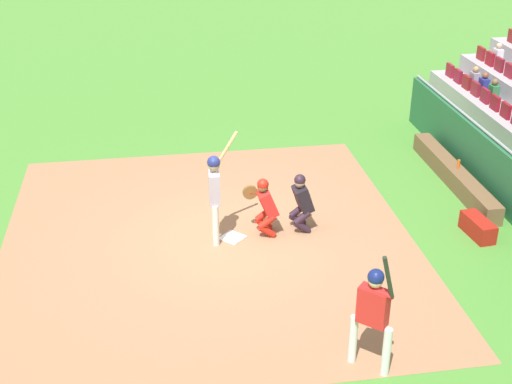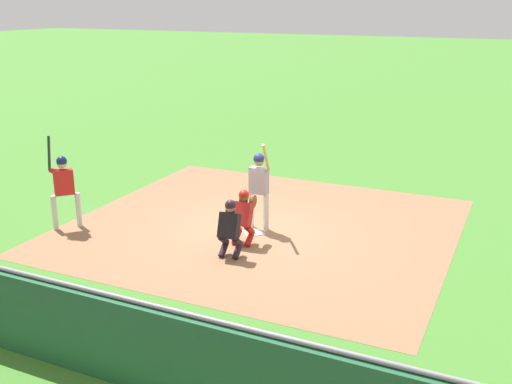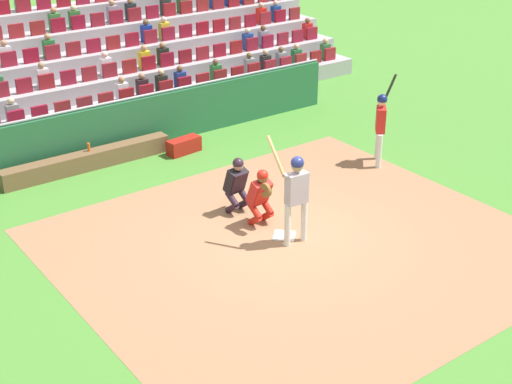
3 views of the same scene
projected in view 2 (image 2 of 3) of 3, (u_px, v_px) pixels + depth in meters
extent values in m
plane|color=#468430|center=(253.00, 233.00, 14.49)|extent=(160.00, 160.00, 0.00)
cube|color=#976C4C|center=(262.00, 226.00, 14.92)|extent=(9.14, 8.45, 0.01)
cube|color=white|center=(253.00, 232.00, 14.49)|extent=(0.62, 0.62, 0.02)
cylinder|color=silver|center=(252.00, 210.00, 14.75)|extent=(0.14, 0.14, 0.90)
cylinder|color=silver|center=(266.00, 212.00, 14.57)|extent=(0.14, 0.14, 0.90)
cube|color=#A294A3|center=(259.00, 181.00, 14.42)|extent=(0.45, 0.25, 0.64)
sphere|color=#9E8255|center=(259.00, 161.00, 14.28)|extent=(0.23, 0.23, 0.23)
sphere|color=navy|center=(259.00, 159.00, 14.26)|extent=(0.26, 0.26, 0.26)
cylinder|color=#A294A3|center=(260.00, 169.00, 14.29)|extent=(0.48, 0.17, 0.14)
cylinder|color=#A294A3|center=(267.00, 170.00, 14.21)|extent=(0.18, 0.15, 0.13)
cylinder|color=tan|center=(266.00, 157.00, 13.85)|extent=(0.13, 0.50, 0.72)
sphere|color=black|center=(268.00, 169.00, 14.15)|extent=(0.06, 0.06, 0.06)
cylinder|color=red|center=(237.00, 237.00, 13.86)|extent=(0.16, 0.39, 0.34)
cylinder|color=red|center=(237.00, 228.00, 13.80)|extent=(0.16, 0.39, 0.33)
cylinder|color=red|center=(250.00, 239.00, 13.75)|extent=(0.16, 0.39, 0.34)
cylinder|color=red|center=(250.00, 230.00, 13.68)|extent=(0.16, 0.39, 0.33)
cube|color=red|center=(242.00, 214.00, 13.59)|extent=(0.44, 0.45, 0.60)
cube|color=red|center=(244.00, 213.00, 13.69)|extent=(0.39, 0.24, 0.45)
sphere|color=brown|center=(244.00, 198.00, 13.57)|extent=(0.22, 0.22, 0.22)
cube|color=black|center=(244.00, 198.00, 13.57)|extent=(0.20, 0.12, 0.20)
sphere|color=red|center=(244.00, 195.00, 13.55)|extent=(0.24, 0.24, 0.24)
cylinder|color=brown|center=(253.00, 201.00, 13.79)|extent=(0.09, 0.30, 0.30)
cylinder|color=red|center=(251.00, 207.00, 13.64)|extent=(0.17, 0.40, 0.22)
cylinder|color=#2C1A27|center=(224.00, 249.00, 13.18)|extent=(0.17, 0.40, 0.34)
cylinder|color=#2C1A27|center=(224.00, 240.00, 13.12)|extent=(0.17, 0.39, 0.33)
cylinder|color=#2C1A27|center=(237.00, 251.00, 13.08)|extent=(0.17, 0.40, 0.34)
cylinder|color=#2C1A27|center=(237.00, 242.00, 13.01)|extent=(0.17, 0.39, 0.33)
cube|color=black|center=(229.00, 226.00, 12.90)|extent=(0.46, 0.44, 0.60)
cube|color=#2C1A27|center=(231.00, 224.00, 13.01)|extent=(0.40, 0.23, 0.45)
sphere|color=#9E745F|center=(230.00, 208.00, 12.87)|extent=(0.22, 0.22, 0.22)
cube|color=black|center=(230.00, 208.00, 12.87)|extent=(0.21, 0.12, 0.20)
sphere|color=#2C1A27|center=(230.00, 205.00, 12.85)|extent=(0.24, 0.24, 0.24)
cube|color=#235F3A|center=(76.00, 329.00, 9.01)|extent=(12.00, 0.24, 1.33)
cylinder|color=gray|center=(72.00, 286.00, 8.80)|extent=(12.00, 0.07, 0.07)
cube|color=brown|center=(200.00, 365.00, 8.90)|extent=(4.35, 0.40, 0.44)
cylinder|color=#CF551A|center=(193.00, 346.00, 8.79)|extent=(0.07, 0.07, 0.21)
cube|color=maroon|center=(91.00, 315.00, 10.34)|extent=(0.94, 0.46, 0.40)
cylinder|color=silver|center=(78.00, 210.00, 14.80)|extent=(0.18, 0.18, 0.86)
cylinder|color=silver|center=(55.00, 213.00, 14.59)|extent=(0.18, 0.18, 0.86)
cube|color=red|center=(64.00, 182.00, 14.47)|extent=(0.47, 0.49, 0.61)
sphere|color=#D2AF87|center=(62.00, 164.00, 14.33)|extent=(0.22, 0.22, 0.22)
sphere|color=navy|center=(62.00, 161.00, 14.31)|extent=(0.25, 0.25, 0.25)
cylinder|color=red|center=(60.00, 170.00, 14.39)|extent=(0.42, 0.39, 0.14)
cylinder|color=red|center=(52.00, 171.00, 14.32)|extent=(0.18, 0.14, 0.13)
cylinder|color=#262D24|center=(49.00, 153.00, 14.32)|extent=(0.22, 0.30, 0.79)
sphere|color=black|center=(50.00, 170.00, 14.31)|extent=(0.06, 0.06, 0.06)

